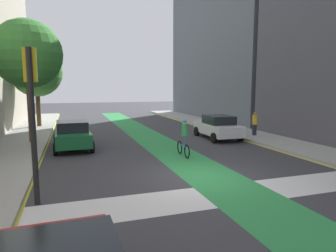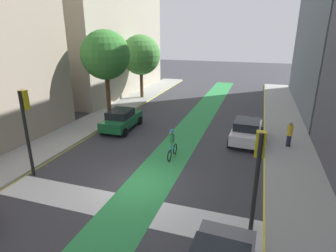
# 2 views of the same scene
# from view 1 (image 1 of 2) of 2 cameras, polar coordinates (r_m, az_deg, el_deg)

# --- Properties ---
(ground_plane) EXTENTS (120.00, 120.00, 0.00)m
(ground_plane) POSITION_cam_1_polar(r_m,az_deg,el_deg) (11.48, 5.92, -9.78)
(ground_plane) COLOR #38383D
(bike_lane_paint) EXTENTS (2.40, 60.00, 0.01)m
(bike_lane_paint) POSITION_cam_1_polar(r_m,az_deg,el_deg) (11.69, 8.25, -9.47)
(bike_lane_paint) COLOR #2D8C47
(bike_lane_paint) RESTS_ON ground_plane
(crosswalk_band) EXTENTS (12.00, 1.80, 0.01)m
(crosswalk_band) POSITION_cam_1_polar(r_m,az_deg,el_deg) (9.79, 10.85, -12.94)
(crosswalk_band) COLOR silver
(crosswalk_band) RESTS_ON ground_plane
(curb_stripe_left) EXTENTS (0.16, 60.00, 0.01)m
(curb_stripe_left) POSITION_cam_1_polar(r_m,az_deg,el_deg) (10.64, -25.76, -11.87)
(curb_stripe_left) COLOR yellow
(curb_stripe_left) RESTS_ON ground_plane
(curb_stripe_right) EXTENTS (0.16, 60.00, 0.01)m
(curb_stripe_right) POSITION_cam_1_polar(r_m,az_deg,el_deg) (14.91, 27.60, -6.55)
(curb_stripe_right) COLOR yellow
(curb_stripe_right) RESTS_ON ground_plane
(traffic_signal_near_left) EXTENTS (0.35, 0.52, 4.50)m
(traffic_signal_near_left) POSITION_cam_1_polar(r_m,az_deg,el_deg) (9.22, -24.99, 5.24)
(traffic_signal_near_left) COLOR black
(traffic_signal_near_left) RESTS_ON ground_plane
(car_white_right_far) EXTENTS (2.17, 4.27, 1.57)m
(car_white_right_far) POSITION_cam_1_polar(r_m,az_deg,el_deg) (19.89, 9.61, -0.15)
(car_white_right_far) COLOR silver
(car_white_right_far) RESTS_ON ground_plane
(car_green_left_far) EXTENTS (2.15, 4.26, 1.57)m
(car_green_left_far) POSITION_cam_1_polar(r_m,az_deg,el_deg) (17.22, -18.09, -1.58)
(car_green_left_far) COLOR #196033
(car_green_left_far) RESTS_ON ground_plane
(cyclist_in_lane) EXTENTS (0.32, 1.73, 1.86)m
(cyclist_in_lane) POSITION_cam_1_polar(r_m,az_deg,el_deg) (14.51, 3.11, -2.18)
(cyclist_in_lane) COLOR black
(cyclist_in_lane) RESTS_ON ground_plane
(pedestrian_sidewalk_right_a) EXTENTS (0.34, 0.34, 1.62)m
(pedestrian_sidewalk_right_a) POSITION_cam_1_polar(r_m,az_deg,el_deg) (20.97, 16.50, 0.50)
(pedestrian_sidewalk_right_a) COLOR #262638
(pedestrian_sidewalk_right_a) RESTS_ON sidewalk_right
(street_tree_near) EXTENTS (3.99, 3.99, 7.21)m
(street_tree_near) POSITION_cam_1_polar(r_m,az_deg,el_deg) (19.47, -25.67, 12.47)
(street_tree_near) COLOR brown
(street_tree_near) RESTS_ON sidewalk_left
(street_tree_far) EXTENTS (4.23, 4.23, 6.73)m
(street_tree_far) POSITION_cam_1_polar(r_m,az_deg,el_deg) (27.23, -24.23, 9.64)
(street_tree_far) COLOR brown
(street_tree_far) RESTS_ON sidewalk_left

